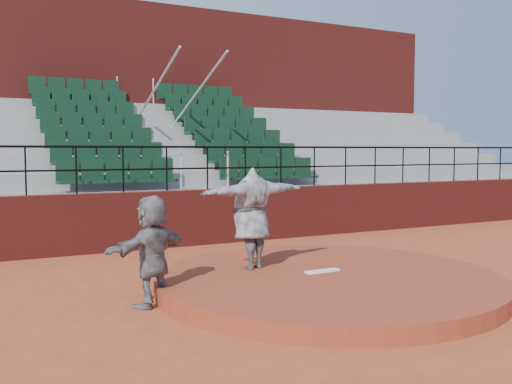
# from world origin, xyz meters

# --- Properties ---
(ground) EXTENTS (90.00, 90.00, 0.00)m
(ground) POSITION_xyz_m (0.00, 0.00, 0.00)
(ground) COLOR #9F4324
(ground) RESTS_ON ground
(pitchers_mound) EXTENTS (5.50, 5.50, 0.25)m
(pitchers_mound) POSITION_xyz_m (0.00, 0.00, 0.12)
(pitchers_mound) COLOR maroon
(pitchers_mound) RESTS_ON ground
(pitching_rubber) EXTENTS (0.60, 0.15, 0.03)m
(pitching_rubber) POSITION_xyz_m (0.00, 0.15, 0.27)
(pitching_rubber) COLOR white
(pitching_rubber) RESTS_ON pitchers_mound
(boundary_wall) EXTENTS (24.00, 0.30, 1.30)m
(boundary_wall) POSITION_xyz_m (0.00, 5.00, 0.65)
(boundary_wall) COLOR maroon
(boundary_wall) RESTS_ON ground
(wall_railing) EXTENTS (24.04, 0.05, 1.03)m
(wall_railing) POSITION_xyz_m (0.00, 5.00, 2.03)
(wall_railing) COLOR black
(wall_railing) RESTS_ON boundary_wall
(seating_deck) EXTENTS (24.00, 5.97, 4.63)m
(seating_deck) POSITION_xyz_m (0.00, 8.65, 1.43)
(seating_deck) COLOR gray
(seating_deck) RESTS_ON ground
(press_box_facade) EXTENTS (24.00, 3.00, 7.10)m
(press_box_facade) POSITION_xyz_m (0.00, 12.60, 3.55)
(press_box_facade) COLOR maroon
(press_box_facade) RESTS_ON ground
(pitcher) EXTENTS (2.15, 0.94, 1.69)m
(pitcher) POSITION_xyz_m (-0.89, 0.94, 1.09)
(pitcher) COLOR black
(pitcher) RESTS_ON pitchers_mound
(fielder) EXTENTS (1.52, 1.14, 1.59)m
(fielder) POSITION_xyz_m (-2.78, 0.35, 0.80)
(fielder) COLOR black
(fielder) RESTS_ON ground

